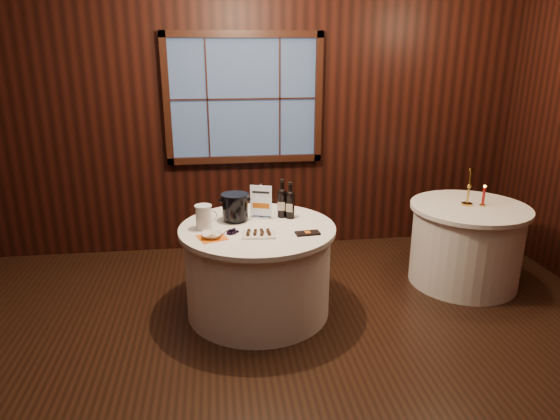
{
  "coord_description": "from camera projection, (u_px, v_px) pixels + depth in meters",
  "views": [
    {
      "loc": [
        -0.31,
        -2.81,
        2.17
      ],
      "look_at": [
        0.17,
        0.9,
        0.94
      ],
      "focal_mm": 32.0,
      "sensor_mm": 36.0,
      "label": 1
    }
  ],
  "objects": [
    {
      "name": "ground",
      "position": [
        272.0,
        384.0,
        3.37
      ],
      "size": [
        6.0,
        6.0,
        0.0
      ],
      "primitive_type": "plane",
      "color": "black",
      "rests_on": "ground"
    },
    {
      "name": "back_wall",
      "position": [
        244.0,
        109.0,
        5.22
      ],
      "size": [
        6.0,
        0.1,
        3.0
      ],
      "color": "black",
      "rests_on": "ground"
    },
    {
      "name": "main_table",
      "position": [
        258.0,
        269.0,
        4.19
      ],
      "size": [
        1.28,
        1.28,
        0.77
      ],
      "color": "white",
      "rests_on": "ground"
    },
    {
      "name": "side_table",
      "position": [
        466.0,
        244.0,
        4.72
      ],
      "size": [
        1.08,
        1.08,
        0.77
      ],
      "color": "white",
      "rests_on": "ground"
    },
    {
      "name": "sign_stand",
      "position": [
        261.0,
        207.0,
        4.24
      ],
      "size": [
        0.18,
        0.13,
        0.3
      ],
      "rotation": [
        0.0,
        0.0,
        -0.33
      ],
      "color": "silver",
      "rests_on": "main_table"
    },
    {
      "name": "port_bottle_left",
      "position": [
        282.0,
        201.0,
        4.25
      ],
      "size": [
        0.08,
        0.09,
        0.33
      ],
      "rotation": [
        0.0,
        0.0,
        -0.26
      ],
      "color": "black",
      "rests_on": "main_table"
    },
    {
      "name": "port_bottle_right",
      "position": [
        290.0,
        203.0,
        4.23
      ],
      "size": [
        0.08,
        0.09,
        0.32
      ],
      "rotation": [
        0.0,
        0.0,
        -0.36
      ],
      "color": "black",
      "rests_on": "main_table"
    },
    {
      "name": "ice_bucket",
      "position": [
        235.0,
        207.0,
        4.16
      ],
      "size": [
        0.23,
        0.23,
        0.23
      ],
      "color": "black",
      "rests_on": "main_table"
    },
    {
      "name": "chocolate_plate",
      "position": [
        259.0,
        234.0,
        3.87
      ],
      "size": [
        0.28,
        0.2,
        0.04
      ],
      "rotation": [
        0.0,
        0.0,
        -0.07
      ],
      "color": "white",
      "rests_on": "main_table"
    },
    {
      "name": "chocolate_box",
      "position": [
        308.0,
        233.0,
        3.9
      ],
      "size": [
        0.2,
        0.11,
        0.02
      ],
      "primitive_type": "cube",
      "rotation": [
        0.0,
        0.0,
        0.09
      ],
      "color": "black",
      "rests_on": "main_table"
    },
    {
      "name": "grape_bunch",
      "position": [
        233.0,
        232.0,
        3.89
      ],
      "size": [
        0.17,
        0.1,
        0.04
      ],
      "rotation": [
        0.0,
        0.0,
        0.39
      ],
      "color": "black",
      "rests_on": "main_table"
    },
    {
      "name": "glass_pitcher",
      "position": [
        204.0,
        217.0,
        3.99
      ],
      "size": [
        0.18,
        0.14,
        0.2
      ],
      "rotation": [
        0.0,
        0.0,
        0.2
      ],
      "color": "white",
      "rests_on": "main_table"
    },
    {
      "name": "orange_napkin",
      "position": [
        212.0,
        238.0,
        3.83
      ],
      "size": [
        0.26,
        0.26,
        0.0
      ],
      "primitive_type": "cube",
      "rotation": [
        0.0,
        0.0,
        0.36
      ],
      "color": "orange",
      "rests_on": "main_table"
    },
    {
      "name": "cracker_bowl",
      "position": [
        212.0,
        235.0,
        3.82
      ],
      "size": [
        0.17,
        0.17,
        0.04
      ],
      "primitive_type": "imported",
      "rotation": [
        0.0,
        0.0,
        -0.09
      ],
      "color": "white",
      "rests_on": "orange_napkin"
    },
    {
      "name": "brass_candlestick",
      "position": [
        468.0,
        192.0,
        4.58
      ],
      "size": [
        0.1,
        0.1,
        0.35
      ],
      "color": "#BA903A",
      "rests_on": "side_table"
    },
    {
      "name": "red_candle",
      "position": [
        483.0,
        198.0,
        4.57
      ],
      "size": [
        0.05,
        0.05,
        0.2
      ],
      "color": "#BA903A",
      "rests_on": "side_table"
    }
  ]
}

